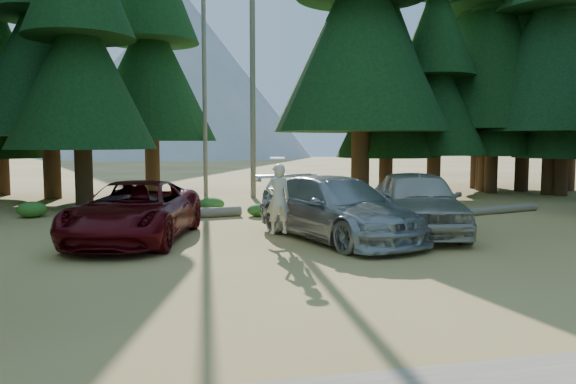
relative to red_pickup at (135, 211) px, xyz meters
name	(u,v)px	position (x,y,z in m)	size (l,w,h in m)	color
ground	(333,270)	(3.90, -4.23, -0.76)	(160.00, 160.00, 0.00)	olive
forest_belt_north	(234,197)	(3.90, 10.77, -0.76)	(36.00, 7.00, 22.00)	black
snag_front	(253,62)	(4.70, 10.27, 5.24)	(0.24, 0.24, 12.00)	#676452
snag_back	(204,87)	(2.70, 11.77, 4.24)	(0.20, 0.20, 10.00)	#676452
mountain_peak	(163,81)	(1.31, 84.00, 11.95)	(48.00, 50.00, 28.00)	#94989C
red_pickup	(135,211)	(0.00, 0.00, 0.00)	(2.51, 5.44, 1.51)	#52070D
silver_minivan_center	(337,208)	(5.05, -0.91, 0.05)	(2.25, 5.54, 1.61)	#A2A6AA
silver_minivan_right	(417,202)	(7.45, -0.52, 0.12)	(2.07, 5.14, 1.75)	#B1AB9D
frisbee_player	(278,198)	(3.39, -1.42, 0.39)	(0.66, 0.48, 1.84)	beige
log_left	(173,215)	(1.03, 3.77, -0.59)	(0.33, 0.33, 4.56)	#676452
log_mid	(193,211)	(1.72, 4.93, -0.63)	(0.25, 0.25, 3.04)	#676452
log_right	(494,210)	(11.95, 2.77, -0.62)	(0.27, 0.27, 4.25)	#676452
shrub_far_left	(32,209)	(-3.55, 5.39, -0.49)	(0.96, 0.96, 0.53)	#296E21
shrub_left	(128,213)	(-0.40, 3.99, -0.52)	(0.86, 0.86, 0.47)	#296E21
shrub_center_left	(212,204)	(2.44, 5.77, -0.50)	(0.92, 0.92, 0.50)	#296E21
shrub_center_right	(258,210)	(3.84, 3.99, -0.55)	(0.75, 0.75, 0.41)	#296E21
shrub_right	(414,202)	(9.95, 4.88, -0.52)	(0.85, 0.85, 0.47)	#296E21
shrub_far_right	(441,201)	(10.88, 4.54, -0.47)	(1.05, 1.05, 0.58)	#296E21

